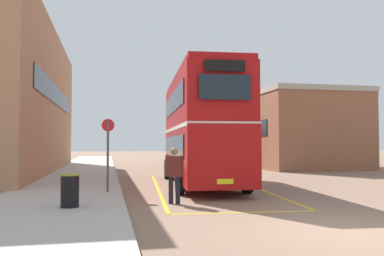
% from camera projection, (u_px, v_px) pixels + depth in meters
% --- Properties ---
extents(ground_plane, '(135.60, 135.60, 0.00)m').
position_uv_depth(ground_plane, '(199.00, 176.00, 22.29)').
color(ground_plane, '#846651').
extents(sidewalk_left, '(4.00, 57.60, 0.14)m').
position_uv_depth(sidewalk_left, '(81.00, 173.00, 23.30)').
color(sidewalk_left, '#B2ADA3').
rests_on(sidewalk_left, ground).
extents(brick_building_left, '(5.63, 20.90, 8.58)m').
position_uv_depth(brick_building_left, '(8.00, 102.00, 24.01)').
color(brick_building_left, '#AD7A56').
rests_on(brick_building_left, ground).
extents(depot_building_right, '(7.24, 15.35, 5.62)m').
position_uv_depth(depot_building_right, '(280.00, 131.00, 33.27)').
color(depot_building_right, brown).
rests_on(depot_building_right, ground).
extents(double_decker_bus, '(3.28, 10.21, 4.75)m').
position_uv_depth(double_decker_bus, '(201.00, 128.00, 17.57)').
color(double_decker_bus, black).
rests_on(double_decker_bus, ground).
extents(single_deck_bus, '(3.01, 9.36, 3.02)m').
position_uv_depth(single_deck_bus, '(193.00, 145.00, 33.95)').
color(single_deck_bus, black).
rests_on(single_deck_bus, ground).
extents(pedestrian_boarding, '(0.53, 0.40, 1.70)m').
position_uv_depth(pedestrian_boarding, '(174.00, 171.00, 12.06)').
color(pedestrian_boarding, black).
rests_on(pedestrian_boarding, ground).
extents(litter_bin, '(0.50, 0.50, 0.87)m').
position_uv_depth(litter_bin, '(70.00, 191.00, 10.56)').
color(litter_bin, black).
rests_on(litter_bin, sidewalk_left).
extents(bus_stop_sign, '(0.44, 0.10, 2.54)m').
position_uv_depth(bus_stop_sign, '(108.00, 148.00, 13.95)').
color(bus_stop_sign, '#4C4C51').
rests_on(bus_stop_sign, sidewalk_left).
extents(bay_marking_yellow, '(5.01, 12.36, 0.01)m').
position_uv_depth(bay_marking_yellow, '(210.00, 190.00, 15.62)').
color(bay_marking_yellow, gold).
rests_on(bay_marking_yellow, ground).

